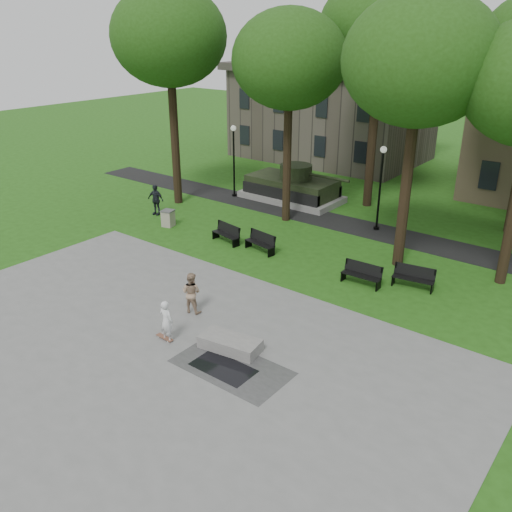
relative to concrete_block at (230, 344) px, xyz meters
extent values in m
plane|color=#214D12|center=(-1.95, 2.18, -0.24)|extent=(120.00, 120.00, 0.00)
cube|color=gray|center=(-1.95, -2.82, -0.23)|extent=(22.00, 16.00, 0.02)
cube|color=black|center=(-1.95, 14.18, -0.24)|extent=(44.00, 2.60, 0.01)
cube|color=#4C443D|center=(-12.95, 28.68, 3.35)|extent=(15.00, 10.00, 7.20)
cylinder|color=black|center=(-13.95, 11.18, 4.24)|extent=(0.52, 0.52, 8.96)
ellipsoid|color=#204510|center=(-13.95, 11.18, 9.84)|extent=(6.80, 6.80, 5.78)
cylinder|color=black|center=(-6.45, 12.68, 3.75)|extent=(0.48, 0.48, 8.00)
ellipsoid|color=#204510|center=(-6.45, 12.68, 8.76)|extent=(6.20, 6.20, 5.27)
cylinder|color=black|center=(1.55, 10.68, 3.92)|extent=(0.50, 0.50, 8.32)
ellipsoid|color=#204510|center=(1.55, 10.68, 9.12)|extent=(6.60, 6.60, 5.61)
cylinder|color=black|center=(-3.95, 18.18, 4.39)|extent=(0.54, 0.54, 9.28)
ellipsoid|color=#204510|center=(-3.95, 18.18, 10.20)|extent=(7.20, 7.20, 6.12)
cylinder|color=black|center=(-11.95, 14.48, 1.96)|extent=(0.12, 0.12, 4.40)
sphere|color=silver|center=(-11.95, 14.48, 4.30)|extent=(0.36, 0.36, 0.36)
cylinder|color=black|center=(-11.95, 14.48, -0.16)|extent=(0.32, 0.32, 0.16)
cylinder|color=black|center=(-1.45, 14.48, 1.96)|extent=(0.12, 0.12, 4.40)
sphere|color=silver|center=(-1.45, 14.48, 4.30)|extent=(0.36, 0.36, 0.36)
cylinder|color=black|center=(-1.45, 14.48, -0.16)|extent=(0.32, 0.32, 0.16)
cube|color=gray|center=(-8.45, 16.18, -0.04)|extent=(6.50, 3.40, 0.40)
cube|color=#272F19|center=(-8.45, 16.18, 0.70)|extent=(5.80, 2.80, 1.10)
cube|color=black|center=(-8.45, 14.83, 0.51)|extent=(5.80, 0.35, 0.70)
cube|color=black|center=(-8.45, 17.53, 0.51)|extent=(5.80, 0.35, 0.70)
cylinder|color=#272F19|center=(-8.15, 16.18, 1.71)|extent=(2.10, 2.10, 0.90)
cylinder|color=#272F19|center=(-5.85, 16.18, 1.71)|extent=(3.20, 0.18, 0.18)
cube|color=black|center=(0.56, -1.03, -0.22)|extent=(2.20, 1.20, 0.00)
cube|color=gray|center=(0.00, 0.00, 0.00)|extent=(2.33, 1.34, 0.45)
cube|color=brown|center=(-2.35, -0.98, -0.19)|extent=(0.79, 0.23, 0.07)
imported|color=silver|center=(-2.21, -0.95, 0.58)|extent=(0.60, 0.40, 1.61)
imported|color=tan|center=(-3.00, 1.16, 0.63)|extent=(0.95, 0.82, 1.71)
imported|color=#20232A|center=(-13.26, 8.62, 0.69)|extent=(1.16, 0.65, 1.87)
cube|color=black|center=(-6.88, 7.72, 0.21)|extent=(1.85, 0.76, 0.05)
cube|color=black|center=(-6.88, 7.94, 0.51)|extent=(1.80, 0.47, 0.50)
cube|color=black|center=(-7.73, 7.72, -0.02)|extent=(0.14, 0.45, 0.45)
cube|color=black|center=(-6.03, 7.72, -0.02)|extent=(0.14, 0.45, 0.45)
cube|color=black|center=(-4.69, 7.83, 0.21)|extent=(1.85, 0.73, 0.05)
cube|color=black|center=(-4.69, 8.05, 0.51)|extent=(1.80, 0.44, 0.50)
cube|color=black|center=(-5.54, 7.83, -0.02)|extent=(0.13, 0.45, 0.45)
cube|color=black|center=(-3.84, 7.83, -0.02)|extent=(0.13, 0.45, 0.45)
cube|color=black|center=(1.21, 7.54, 0.21)|extent=(1.81, 0.51, 0.05)
cube|color=black|center=(1.21, 7.76, 0.51)|extent=(1.80, 0.21, 0.50)
cube|color=black|center=(0.36, 7.54, -0.02)|extent=(0.07, 0.45, 0.45)
cube|color=black|center=(2.06, 7.54, -0.02)|extent=(0.07, 0.45, 0.45)
cube|color=black|center=(3.17, 8.64, 0.21)|extent=(1.85, 0.74, 0.05)
cube|color=black|center=(3.17, 8.86, 0.51)|extent=(1.80, 0.45, 0.50)
cube|color=black|center=(2.32, 8.64, -0.02)|extent=(0.13, 0.45, 0.45)
cube|color=black|center=(4.02, 8.64, -0.02)|extent=(0.13, 0.45, 0.45)
cube|color=#A39786|center=(-11.15, 7.62, 0.21)|extent=(0.73, 0.73, 0.90)
cube|color=#4C4C4C|center=(-11.15, 7.62, 0.69)|extent=(0.80, 0.80, 0.06)
camera|label=1|loc=(10.86, -12.45, 10.49)|focal=38.00mm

